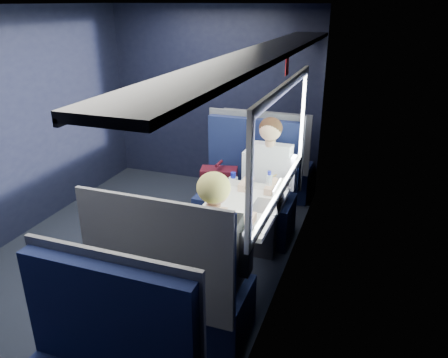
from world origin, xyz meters
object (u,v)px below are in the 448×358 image
(laptop, at_px, (272,201))
(seat_bay_far, at_px, (176,292))
(cup, at_px, (285,184))
(seat_bay_near, at_px, (246,195))
(table, at_px, (239,212))
(seat_row_front, at_px, (269,167))
(bottle_small, at_px, (269,183))
(woman, at_px, (217,248))
(man, at_px, (267,178))

(laptop, bearing_deg, seat_bay_far, -117.40)
(cup, bearing_deg, seat_bay_near, 139.25)
(table, xyz_separation_m, seat_bay_far, (-0.18, -0.87, -0.25))
(seat_row_front, height_order, laptop, seat_row_front)
(table, bearing_deg, bottle_small, 62.39)
(woman, relative_size, cup, 13.56)
(laptop, distance_m, cup, 0.42)
(seat_bay_far, height_order, seat_row_front, seat_bay_far)
(bottle_small, bearing_deg, cup, 41.15)
(table, distance_m, bottle_small, 0.41)
(cup, bearing_deg, man, 131.64)
(woman, bearing_deg, man, 90.00)
(seat_bay_far, relative_size, cup, 12.92)
(seat_bay_far, distance_m, cup, 1.45)
(table, relative_size, man, 0.76)
(seat_row_front, height_order, bottle_small, seat_row_front)
(table, height_order, seat_row_front, seat_row_front)
(man, relative_size, laptop, 4.46)
(table, height_order, woman, woman)
(laptop, xyz_separation_m, cup, (0.02, 0.42, -0.01))
(seat_bay_near, bearing_deg, laptop, -60.45)
(man, height_order, laptop, man)
(laptop, bearing_deg, table, -175.90)
(seat_row_front, relative_size, woman, 0.88)
(woman, relative_size, laptop, 4.46)
(table, height_order, man, man)
(seat_bay_far, distance_m, man, 1.62)
(seat_bay_far, distance_m, bottle_small, 1.32)
(table, xyz_separation_m, woman, (0.07, -0.71, 0.06))
(table, relative_size, laptop, 3.37)
(seat_bay_far, bearing_deg, seat_bay_near, 90.56)
(man, height_order, cup, man)
(laptop, bearing_deg, cup, 87.80)
(bottle_small, distance_m, cup, 0.17)
(woman, xyz_separation_m, cup, (0.23, 1.15, 0.06))
(woman, distance_m, bottle_small, 1.05)
(woman, height_order, laptop, woman)
(seat_bay_near, bearing_deg, man, -32.41)
(woman, bearing_deg, table, 95.45)
(seat_bay_far, bearing_deg, woman, 33.82)
(seat_bay_near, distance_m, seat_row_front, 0.93)
(seat_bay_near, distance_m, bottle_small, 0.77)
(woman, bearing_deg, laptop, 73.62)
(seat_row_front, bearing_deg, seat_bay_far, -90.00)
(seat_bay_near, distance_m, man, 0.43)
(man, relative_size, woman, 1.00)
(bottle_small, bearing_deg, table, -117.61)
(seat_bay_near, xyz_separation_m, cup, (0.50, -0.43, 0.36))
(woman, distance_m, laptop, 0.76)
(seat_row_front, bearing_deg, bottle_small, -76.34)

